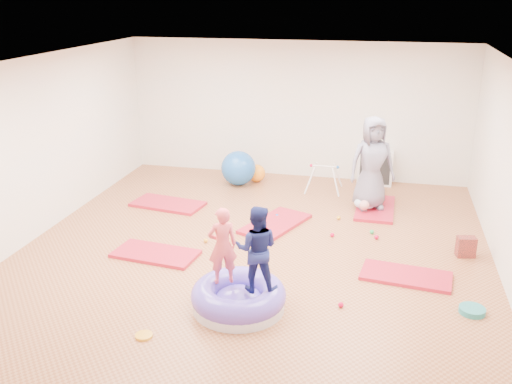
# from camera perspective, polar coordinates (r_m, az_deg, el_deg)

# --- Properties ---
(room) EXTENTS (7.01, 8.01, 2.81)m
(room) POSITION_cam_1_polar(r_m,az_deg,el_deg) (8.04, -0.48, 2.66)
(room) COLOR #A46A43
(room) RESTS_ON ground
(gym_mat_front_left) EXTENTS (1.31, 0.76, 0.05)m
(gym_mat_front_left) POSITION_cam_1_polar(r_m,az_deg,el_deg) (8.67, -10.01, -6.10)
(gym_mat_front_left) COLOR maroon
(gym_mat_front_left) RESTS_ON ground
(gym_mat_mid_left) EXTENTS (1.38, 0.84, 0.05)m
(gym_mat_mid_left) POSITION_cam_1_polar(r_m,az_deg,el_deg) (10.58, -8.80, -1.19)
(gym_mat_mid_left) COLOR maroon
(gym_mat_mid_left) RESTS_ON ground
(gym_mat_center_back) EXTENTS (1.11, 1.49, 0.06)m
(gym_mat_center_back) POSITION_cam_1_polar(r_m,az_deg,el_deg) (9.59, 1.93, -3.20)
(gym_mat_center_back) COLOR maroon
(gym_mat_center_back) RESTS_ON ground
(gym_mat_right) EXTENTS (1.27, 0.75, 0.05)m
(gym_mat_right) POSITION_cam_1_polar(r_m,az_deg,el_deg) (8.19, 14.77, -8.11)
(gym_mat_right) COLOR maroon
(gym_mat_right) RESTS_ON ground
(gym_mat_rear_right) EXTENTS (0.69, 1.33, 0.05)m
(gym_mat_rear_right) POSITION_cam_1_polar(r_m,az_deg,el_deg) (10.48, 11.82, -1.59)
(gym_mat_rear_right) COLOR maroon
(gym_mat_rear_right) RESTS_ON ground
(inflatable_cushion) EXTENTS (1.18, 1.18, 0.37)m
(inflatable_cushion) POSITION_cam_1_polar(r_m,az_deg,el_deg) (7.17, -1.75, -10.51)
(inflatable_cushion) COLOR silver
(inflatable_cushion) RESTS_ON ground
(child_pink) EXTENTS (0.43, 0.38, 0.99)m
(child_pink) POSITION_cam_1_polar(r_m,az_deg,el_deg) (6.99, -3.38, -5.00)
(child_pink) COLOR #EE5057
(child_pink) RESTS_ON inflatable_cushion
(child_navy) EXTENTS (0.56, 0.46, 1.08)m
(child_navy) POSITION_cam_1_polar(r_m,az_deg,el_deg) (6.78, 0.07, -5.33)
(child_navy) COLOR navy
(child_navy) RESTS_ON inflatable_cushion
(adult_caregiver) EXTENTS (0.94, 0.78, 1.65)m
(adult_caregiver) POSITION_cam_1_polar(r_m,az_deg,el_deg) (10.18, 11.53, 2.87)
(adult_caregiver) COLOR slate
(adult_caregiver) RESTS_ON gym_mat_rear_right
(infant) EXTENTS (0.37, 0.38, 0.22)m
(infant) POSITION_cam_1_polar(r_m,az_deg,el_deg) (10.26, 10.80, -1.15)
(infant) COLOR silver
(infant) RESTS_ON gym_mat_rear_right
(ball_pit_balls) EXTENTS (2.67, 2.94, 0.07)m
(ball_pit_balls) POSITION_cam_1_polar(r_m,az_deg,el_deg) (9.10, 6.40, -4.58)
(ball_pit_balls) COLOR #1D5AB0
(ball_pit_balls) RESTS_ON ground
(exercise_ball_blue) EXTENTS (0.70, 0.70, 0.70)m
(exercise_ball_blue) POSITION_cam_1_polar(r_m,az_deg,el_deg) (11.48, -1.77, 2.40)
(exercise_ball_blue) COLOR #1D5AB0
(exercise_ball_blue) RESTS_ON ground
(exercise_ball_orange) EXTENTS (0.36, 0.36, 0.36)m
(exercise_ball_orange) POSITION_cam_1_polar(r_m,az_deg,el_deg) (11.71, 0.05, 1.90)
(exercise_ball_orange) COLOR orange
(exercise_ball_orange) RESTS_ON ground
(infant_play_gym) EXTENTS (0.69, 0.65, 0.53)m
(infant_play_gym) POSITION_cam_1_polar(r_m,az_deg,el_deg) (11.16, 6.82, 1.78)
(infant_play_gym) COLOR white
(infant_play_gym) RESTS_ON ground
(cube_shelf) EXTENTS (0.69, 0.34, 0.69)m
(cube_shelf) POSITION_cam_1_polar(r_m,az_deg,el_deg) (11.77, 11.82, 2.41)
(cube_shelf) COLOR white
(cube_shelf) RESTS_ON ground
(balance_disc) EXTENTS (0.32, 0.32, 0.07)m
(balance_disc) POSITION_cam_1_polar(r_m,az_deg,el_deg) (7.60, 20.80, -11.01)
(balance_disc) COLOR teal
(balance_disc) RESTS_ON ground
(backpack) EXTENTS (0.29, 0.21, 0.31)m
(backpack) POSITION_cam_1_polar(r_m,az_deg,el_deg) (9.01, 20.25, -5.16)
(backpack) COLOR #BA3125
(backpack) RESTS_ON ground
(yellow_toy) EXTENTS (0.20, 0.20, 0.03)m
(yellow_toy) POSITION_cam_1_polar(r_m,az_deg,el_deg) (6.83, -11.14, -13.91)
(yellow_toy) COLOR gold
(yellow_toy) RESTS_ON ground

